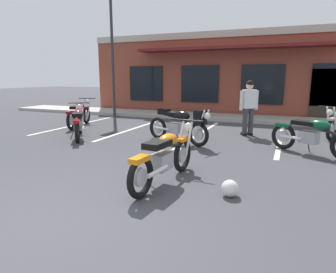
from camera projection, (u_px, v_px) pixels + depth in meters
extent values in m
plane|color=#3D3D42|center=(159.00, 159.00, 6.52)|extent=(80.00, 80.00, 0.00)
cube|color=#A8A59E|center=(224.00, 117.00, 12.73)|extent=(22.00, 1.80, 0.14)
cube|color=brown|center=(241.00, 75.00, 16.05)|extent=(14.05, 6.06, 3.80)
cube|color=#B2AD9E|center=(232.00, 33.00, 12.93)|extent=(14.05, 0.06, 0.30)
cube|color=black|center=(146.00, 84.00, 14.93)|extent=(1.80, 0.06, 1.70)
cube|color=black|center=(200.00, 84.00, 13.88)|extent=(1.80, 0.06, 1.70)
cube|color=black|center=(262.00, 85.00, 12.83)|extent=(1.80, 0.06, 1.70)
cube|color=black|center=(336.00, 85.00, 11.79)|extent=(1.80, 0.06, 1.70)
cube|color=#33281E|center=(325.00, 95.00, 12.00)|extent=(1.10, 0.06, 2.10)
cube|color=maroon|center=(229.00, 48.00, 12.68)|extent=(8.43, 0.90, 0.12)
cube|color=silver|center=(79.00, 124.00, 11.27)|extent=(0.12, 4.80, 0.01)
cube|color=silver|center=(134.00, 128.00, 10.38)|extent=(0.12, 4.80, 0.01)
cube|color=silver|center=(200.00, 133.00, 9.48)|extent=(0.12, 4.80, 0.01)
cube|color=silver|center=(280.00, 139.00, 8.59)|extent=(0.12, 4.80, 0.01)
torus|color=black|center=(141.00, 177.00, 4.35)|extent=(0.16, 0.65, 0.64)
cylinder|color=#B7B7BC|center=(141.00, 177.00, 4.35)|extent=(0.09, 0.29, 0.29)
torus|color=black|center=(182.00, 155.00, 5.60)|extent=(0.16, 0.65, 0.64)
cylinder|color=#B7B7BC|center=(182.00, 155.00, 5.60)|extent=(0.09, 0.29, 0.29)
cylinder|color=silver|center=(180.00, 137.00, 5.66)|extent=(0.07, 0.33, 0.66)
cylinder|color=silver|center=(189.00, 138.00, 5.58)|extent=(0.07, 0.33, 0.66)
cylinder|color=black|center=(187.00, 120.00, 5.63)|extent=(0.66, 0.10, 0.03)
sphere|color=silver|center=(188.00, 127.00, 5.72)|extent=(0.19, 0.19, 0.17)
cube|color=orange|center=(183.00, 139.00, 5.57)|extent=(0.17, 0.37, 0.06)
cube|color=#9E9EA3|center=(162.00, 161.00, 4.89)|extent=(0.28, 0.42, 0.28)
cylinder|color=silver|center=(158.00, 171.00, 4.51)|extent=(0.12, 0.55, 0.07)
cylinder|color=black|center=(167.00, 145.00, 5.01)|extent=(0.15, 0.94, 0.26)
ellipsoid|color=orange|center=(168.00, 140.00, 5.02)|extent=(0.30, 0.50, 0.22)
cube|color=black|center=(157.00, 144.00, 4.70)|extent=(0.33, 0.54, 0.10)
cube|color=orange|center=(140.00, 159.00, 4.28)|extent=(0.19, 0.37, 0.08)
cylinder|color=black|center=(150.00, 176.00, 4.96)|extent=(0.14, 0.04, 0.29)
torus|color=black|center=(71.00, 121.00, 10.04)|extent=(0.28, 0.64, 0.64)
cylinder|color=#B7B7BC|center=(71.00, 121.00, 10.04)|extent=(0.14, 0.29, 0.29)
torus|color=black|center=(86.00, 115.00, 11.44)|extent=(0.28, 0.64, 0.64)
cylinder|color=#B7B7BC|center=(86.00, 115.00, 11.44)|extent=(0.14, 0.29, 0.29)
cylinder|color=silver|center=(85.00, 107.00, 11.48)|extent=(0.14, 0.32, 0.66)
cylinder|color=silver|center=(89.00, 107.00, 11.47)|extent=(0.14, 0.32, 0.66)
cylinder|color=black|center=(87.00, 98.00, 11.49)|extent=(0.64, 0.23, 0.03)
sphere|color=silver|center=(88.00, 102.00, 11.60)|extent=(0.21, 0.21, 0.17)
cube|color=maroon|center=(86.00, 107.00, 11.42)|extent=(0.24, 0.39, 0.06)
cube|color=#9E9EA3|center=(78.00, 116.00, 10.64)|extent=(0.35, 0.45, 0.28)
cylinder|color=silver|center=(78.00, 118.00, 10.28)|extent=(0.23, 0.55, 0.07)
cylinder|color=black|center=(80.00, 109.00, 10.79)|extent=(0.34, 0.92, 0.26)
ellipsoid|color=maroon|center=(80.00, 106.00, 10.80)|extent=(0.39, 0.54, 0.22)
cube|color=black|center=(76.00, 107.00, 10.45)|extent=(0.42, 0.58, 0.10)
cube|color=maroon|center=(70.00, 112.00, 9.96)|extent=(0.26, 0.39, 0.08)
cylinder|color=black|center=(73.00, 123.00, 10.64)|extent=(0.14, 0.06, 0.29)
torus|color=black|center=(77.00, 131.00, 8.03)|extent=(0.45, 0.58, 0.64)
cylinder|color=#B7B7BC|center=(77.00, 131.00, 8.03)|extent=(0.22, 0.27, 0.29)
torus|color=black|center=(80.00, 123.00, 9.41)|extent=(0.45, 0.58, 0.64)
cylinder|color=#B7B7BC|center=(80.00, 123.00, 9.41)|extent=(0.22, 0.27, 0.29)
cylinder|color=silver|center=(77.00, 113.00, 9.42)|extent=(0.23, 0.29, 0.66)
cylinder|color=silver|center=(83.00, 113.00, 9.46)|extent=(0.23, 0.29, 0.66)
cylinder|color=black|center=(79.00, 103.00, 9.45)|extent=(0.56, 0.41, 0.03)
sphere|color=silver|center=(80.00, 107.00, 9.56)|extent=(0.24, 0.24, 0.17)
cube|color=#B70F14|center=(80.00, 114.00, 9.39)|extent=(0.32, 0.37, 0.06)
cube|color=#9E9EA3|center=(78.00, 125.00, 8.63)|extent=(0.43, 0.46, 0.28)
cylinder|color=silver|center=(83.00, 128.00, 8.32)|extent=(0.38, 0.49, 0.07)
cylinder|color=black|center=(78.00, 116.00, 8.77)|extent=(0.60, 0.80, 0.26)
ellipsoid|color=#B70F14|center=(78.00, 113.00, 8.78)|extent=(0.49, 0.54, 0.22)
cube|color=black|center=(77.00, 115.00, 8.43)|extent=(0.53, 0.59, 0.10)
cube|color=#B70F14|center=(77.00, 121.00, 7.96)|extent=(0.34, 0.39, 0.08)
cylinder|color=black|center=(72.00, 134.00, 8.57)|extent=(0.12, 0.10, 0.29)
torus|color=black|center=(283.00, 136.00, 7.36)|extent=(0.60, 0.41, 0.64)
cylinder|color=#B7B7BC|center=(283.00, 136.00, 7.36)|extent=(0.28, 0.20, 0.29)
cube|color=#9E9EA3|center=(309.00, 137.00, 6.85)|extent=(0.47, 0.41, 0.28)
cylinder|color=silver|center=(290.00, 137.00, 7.06)|extent=(0.51, 0.34, 0.07)
cylinder|color=black|center=(318.00, 128.00, 6.65)|extent=(0.85, 0.52, 0.26)
ellipsoid|color=#0F4C2D|center=(320.00, 125.00, 6.61)|extent=(0.55, 0.47, 0.22)
cube|color=black|center=(304.00, 123.00, 6.89)|extent=(0.59, 0.50, 0.10)
cube|color=#0F4C2D|center=(283.00, 125.00, 7.32)|extent=(0.39, 0.32, 0.08)
cylinder|color=black|center=(309.00, 147.00, 7.06)|extent=(0.09, 0.13, 0.29)
torus|color=black|center=(331.00, 129.00, 8.35)|extent=(0.37, 0.62, 0.64)
cylinder|color=#B7B7BC|center=(331.00, 129.00, 8.35)|extent=(0.18, 0.29, 0.29)
cylinder|color=silver|center=(335.00, 119.00, 8.16)|extent=(0.18, 0.31, 0.66)
cylinder|color=silver|center=(328.00, 118.00, 8.29)|extent=(0.18, 0.31, 0.66)
cylinder|color=black|center=(332.00, 107.00, 8.11)|extent=(0.61, 0.32, 0.03)
sphere|color=silver|center=(330.00, 112.00, 8.08)|extent=(0.23, 0.23, 0.17)
cube|color=silver|center=(332.00, 119.00, 8.27)|extent=(0.28, 0.39, 0.06)
torus|color=black|center=(158.00, 128.00, 8.55)|extent=(0.64, 0.31, 0.64)
cylinder|color=#B7B7BC|center=(158.00, 128.00, 8.55)|extent=(0.29, 0.15, 0.29)
torus|color=black|center=(198.00, 134.00, 7.60)|extent=(0.64, 0.31, 0.64)
cylinder|color=#B7B7BC|center=(198.00, 134.00, 7.60)|extent=(0.29, 0.15, 0.29)
cylinder|color=silver|center=(204.00, 122.00, 7.54)|extent=(0.32, 0.15, 0.66)
cylinder|color=silver|center=(200.00, 123.00, 7.41)|extent=(0.32, 0.15, 0.66)
cylinder|color=black|center=(205.00, 110.00, 7.36)|extent=(0.25, 0.63, 0.03)
sphere|color=silver|center=(207.00, 116.00, 7.33)|extent=(0.22, 0.22, 0.17)
cube|color=black|center=(200.00, 123.00, 7.52)|extent=(0.39, 0.25, 0.06)
cube|color=#9E9EA3|center=(175.00, 128.00, 8.11)|extent=(0.46, 0.36, 0.28)
cylinder|color=silver|center=(161.00, 128.00, 8.26)|extent=(0.54, 0.25, 0.07)
cylinder|color=black|center=(180.00, 120.00, 7.93)|extent=(0.91, 0.37, 0.26)
ellipsoid|color=black|center=(182.00, 116.00, 7.88)|extent=(0.59, 0.46, 0.26)
cube|color=black|center=(200.00, 118.00, 7.48)|extent=(0.32, 0.34, 0.36)
cube|color=black|center=(172.00, 114.00, 8.10)|extent=(0.46, 0.36, 0.10)
cube|color=black|center=(164.00, 112.00, 8.29)|extent=(0.37, 0.30, 0.16)
cylinder|color=black|center=(177.00, 136.00, 8.34)|extent=(0.07, 0.13, 0.29)
cube|color=black|center=(244.00, 134.00, 9.14)|extent=(0.22, 0.25, 0.08)
cube|color=black|center=(249.00, 134.00, 9.19)|extent=(0.22, 0.25, 0.08)
cylinder|color=#38383D|center=(245.00, 121.00, 9.02)|extent=(0.21, 0.21, 0.80)
cylinder|color=#38383D|center=(251.00, 121.00, 9.07)|extent=(0.21, 0.21, 0.80)
cube|color=silver|center=(249.00, 99.00, 8.92)|extent=(0.44, 0.40, 0.56)
cylinder|color=silver|center=(241.00, 100.00, 8.86)|extent=(0.14, 0.14, 0.58)
cylinder|color=silver|center=(256.00, 100.00, 8.98)|extent=(0.14, 0.14, 0.58)
sphere|color=beige|center=(250.00, 85.00, 8.84)|extent=(0.31, 0.31, 0.22)
sphere|color=black|center=(250.00, 84.00, 8.82)|extent=(0.29, 0.29, 0.21)
sphere|color=silver|center=(230.00, 188.00, 4.44)|extent=(0.26, 0.26, 0.26)
cube|color=black|center=(231.00, 186.00, 4.53)|extent=(0.18, 0.03, 0.09)
cylinder|color=#2D2D33|center=(113.00, 58.00, 13.03)|extent=(0.12, 0.12, 5.14)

